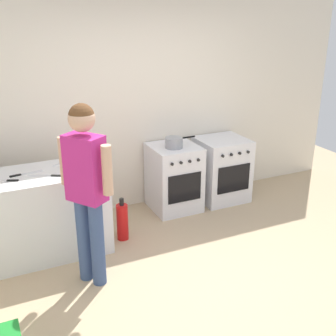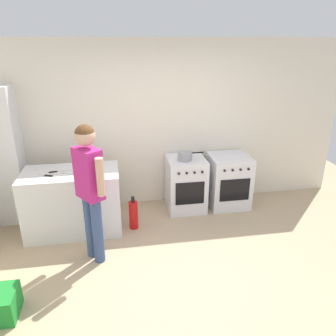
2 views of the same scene
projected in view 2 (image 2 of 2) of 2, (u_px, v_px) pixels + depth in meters
The scene contains 13 objects.
ground_plane at pixel (185, 273), 3.86m from camera, with size 8.00×8.00×0.00m, color tan.
back_wall at pixel (160, 125), 5.17m from camera, with size 6.00×0.10×2.60m, color silver.
counter_unit at pixel (73, 201), 4.59m from camera, with size 1.30×0.70×0.90m, color silver.
oven_left at pixel (186, 184), 5.20m from camera, with size 0.59×0.62×0.85m.
oven_right at pixel (228, 181), 5.31m from camera, with size 0.63×0.62×0.85m.
pot at pixel (185, 156), 4.96m from camera, with size 0.40×0.22×0.13m.
knife_bread at pixel (73, 174), 4.33m from camera, with size 0.32×0.19×0.01m.
knife_carving at pixel (60, 171), 4.43m from camera, with size 0.33×0.08×0.01m.
knife_paring at pixel (91, 165), 4.65m from camera, with size 0.19×0.13×0.01m.
knife_utility at pixel (45, 175), 4.30m from camera, with size 0.24×0.13×0.01m.
person at pixel (89, 182), 3.76m from camera, with size 0.37×0.48×1.72m.
fire_extinguisher at pixel (134, 215), 4.71m from camera, with size 0.13×0.13×0.50m.
larder_cabinet at pixel (4, 157), 4.68m from camera, with size 0.48×0.44×2.00m, color silver.
Camera 2 is at (-0.71, -3.05, 2.58)m, focal length 35.00 mm.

